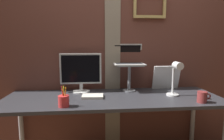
{
  "coord_description": "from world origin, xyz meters",
  "views": [
    {
      "loc": [
        -0.3,
        -1.75,
        1.26
      ],
      "look_at": [
        -0.12,
        0.14,
        0.99
      ],
      "focal_mm": 30.7,
      "sensor_mm": 36.0,
      "label": 1
    }
  ],
  "objects_px": {
    "monitor": "(81,70)",
    "laptop": "(128,59)",
    "desk_lamp": "(176,75)",
    "pen_cup": "(64,101)",
    "coffee_mug": "(202,97)",
    "whiteboard_panel": "(166,78)"
  },
  "relations": [
    {
      "from": "coffee_mug",
      "to": "whiteboard_panel",
      "type": "bearing_deg",
      "value": 105.29
    },
    {
      "from": "monitor",
      "to": "laptop",
      "type": "bearing_deg",
      "value": 7.22
    },
    {
      "from": "monitor",
      "to": "whiteboard_panel",
      "type": "height_order",
      "value": "monitor"
    },
    {
      "from": "laptop",
      "to": "pen_cup",
      "type": "xyz_separation_m",
      "value": [
        -0.63,
        -0.53,
        -0.3
      ]
    },
    {
      "from": "laptop",
      "to": "pen_cup",
      "type": "height_order",
      "value": "laptop"
    },
    {
      "from": "laptop",
      "to": "whiteboard_panel",
      "type": "xyz_separation_m",
      "value": [
        0.43,
        -0.03,
        -0.21
      ]
    },
    {
      "from": "laptop",
      "to": "pen_cup",
      "type": "distance_m",
      "value": 0.87
    },
    {
      "from": "laptop",
      "to": "coffee_mug",
      "type": "relative_size",
      "value": 2.64
    },
    {
      "from": "monitor",
      "to": "whiteboard_panel",
      "type": "relative_size",
      "value": 1.43
    },
    {
      "from": "monitor",
      "to": "desk_lamp",
      "type": "xyz_separation_m",
      "value": [
        0.91,
        -0.28,
        -0.02
      ]
    },
    {
      "from": "monitor",
      "to": "laptop",
      "type": "distance_m",
      "value": 0.53
    },
    {
      "from": "monitor",
      "to": "whiteboard_panel",
      "type": "bearing_deg",
      "value": 2.29
    },
    {
      "from": "coffee_mug",
      "to": "laptop",
      "type": "bearing_deg",
      "value": 136.88
    },
    {
      "from": "laptop",
      "to": "whiteboard_panel",
      "type": "distance_m",
      "value": 0.48
    },
    {
      "from": "desk_lamp",
      "to": "pen_cup",
      "type": "xyz_separation_m",
      "value": [
        -1.02,
        -0.19,
        -0.16
      ]
    },
    {
      "from": "pen_cup",
      "to": "coffee_mug",
      "type": "height_order",
      "value": "pen_cup"
    },
    {
      "from": "monitor",
      "to": "desk_lamp",
      "type": "relative_size",
      "value": 1.25
    },
    {
      "from": "pen_cup",
      "to": "coffee_mug",
      "type": "bearing_deg",
      "value": -0.0
    },
    {
      "from": "monitor",
      "to": "coffee_mug",
      "type": "xyz_separation_m",
      "value": [
        1.08,
        -0.46,
        -0.18
      ]
    },
    {
      "from": "desk_lamp",
      "to": "pen_cup",
      "type": "bearing_deg",
      "value": -169.58
    },
    {
      "from": "monitor",
      "to": "pen_cup",
      "type": "distance_m",
      "value": 0.51
    },
    {
      "from": "monitor",
      "to": "coffee_mug",
      "type": "bearing_deg",
      "value": -23.23
    }
  ]
}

